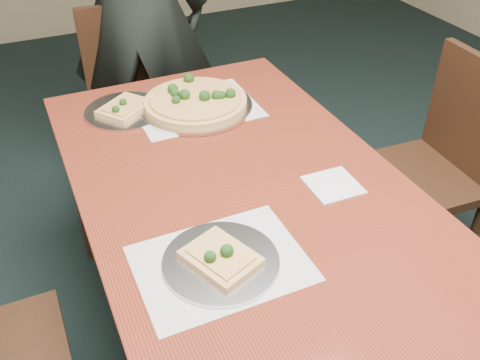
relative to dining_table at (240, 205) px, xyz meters
name	(u,v)px	position (x,y,z in m)	size (l,w,h in m)	color
dining_table	(240,205)	(0.00, 0.00, 0.00)	(0.90, 1.50, 0.75)	maroon
chair_far	(137,96)	(-0.03, 1.08, -0.14)	(0.45, 0.45, 0.91)	black
chair_right	(437,161)	(0.87, 0.10, -0.14)	(0.44, 0.44, 0.91)	black
diner	(135,5)	(0.03, 1.18, 0.24)	(0.66, 0.43, 1.80)	black
placemat_main	(196,108)	(0.04, 0.46, 0.09)	(0.42, 0.32, 0.00)	white
placemat_near	(221,263)	(-0.18, -0.29, 0.09)	(0.40, 0.30, 0.00)	white
pizza_pan	(196,102)	(0.04, 0.46, 0.11)	(0.40, 0.40, 0.07)	silver
slice_plate_near	(221,260)	(-0.18, -0.29, 0.11)	(0.28, 0.28, 0.06)	silver
slice_plate_far	(125,109)	(-0.20, 0.53, 0.10)	(0.28, 0.28, 0.05)	silver
napkin	(333,185)	(0.23, -0.14, 0.09)	(0.14, 0.14, 0.01)	white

